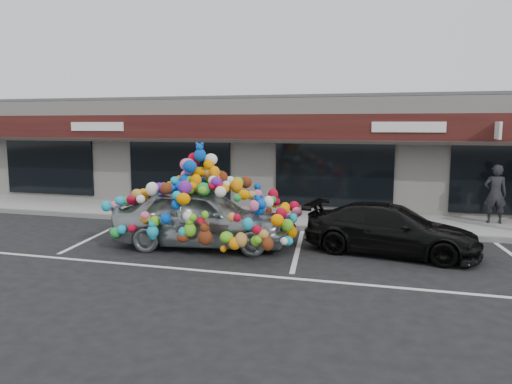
# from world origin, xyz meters

# --- Properties ---
(ground) EXTENTS (90.00, 90.00, 0.00)m
(ground) POSITION_xyz_m (0.00, 0.00, 0.00)
(ground) COLOR black
(ground) RESTS_ON ground
(shop_building) EXTENTS (24.00, 7.20, 4.31)m
(shop_building) POSITION_xyz_m (0.00, 8.44, 2.16)
(shop_building) COLOR silver
(shop_building) RESTS_ON ground
(sidewalk) EXTENTS (26.00, 3.00, 0.15)m
(sidewalk) POSITION_xyz_m (0.00, 4.00, 0.07)
(sidewalk) COLOR #9A9A94
(sidewalk) RESTS_ON ground
(kerb) EXTENTS (26.00, 0.18, 0.16)m
(kerb) POSITION_xyz_m (0.00, 2.50, 0.07)
(kerb) COLOR slate
(kerb) RESTS_ON ground
(parking_stripe_left) EXTENTS (0.73, 4.37, 0.01)m
(parking_stripe_left) POSITION_xyz_m (-3.20, 0.20, 0.00)
(parking_stripe_left) COLOR silver
(parking_stripe_left) RESTS_ON ground
(parking_stripe_mid) EXTENTS (0.73, 4.37, 0.01)m
(parking_stripe_mid) POSITION_xyz_m (2.80, 0.20, 0.00)
(parking_stripe_mid) COLOR silver
(parking_stripe_mid) RESTS_ON ground
(lane_line) EXTENTS (14.00, 0.12, 0.01)m
(lane_line) POSITION_xyz_m (2.00, -2.30, 0.00)
(lane_line) COLOR silver
(lane_line) RESTS_ON ground
(toy_car) EXTENTS (3.34, 5.16, 2.88)m
(toy_car) POSITION_xyz_m (0.28, -0.22, 0.98)
(toy_car) COLOR #909399
(toy_car) RESTS_ON ground
(black_sedan) EXTENTS (2.47, 4.54, 1.25)m
(black_sedan) POSITION_xyz_m (5.13, 0.42, 0.62)
(black_sedan) COLOR black
(black_sedan) RESTS_ON ground
(pedestrian_a) EXTENTS (0.69, 0.46, 1.85)m
(pedestrian_a) POSITION_xyz_m (8.19, 4.62, 1.08)
(pedestrian_a) COLOR black
(pedestrian_a) RESTS_ON sidewalk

